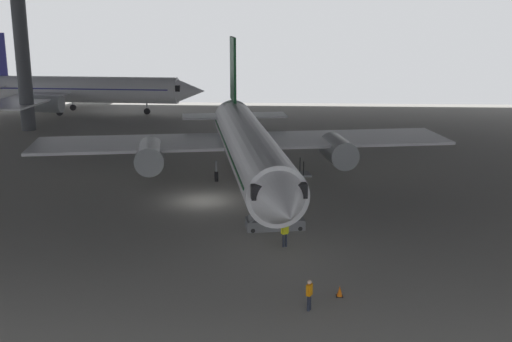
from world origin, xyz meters
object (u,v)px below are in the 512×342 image
object	(u,v)px
crew_worker_near_nose	(309,293)
airplane_distant	(79,90)
airplane_main	(248,146)
crew_worker_by_stairs	(285,232)
traffic_cone_orange	(340,291)
boarding_stairs	(276,218)

from	to	relation	value
crew_worker_near_nose	airplane_distant	bearing A→B (deg)	117.13
airplane_main	crew_worker_by_stairs	xyz separation A→B (m)	(3.12, -13.71, -2.56)
airplane_main	crew_worker_by_stairs	world-z (taller)	airplane_main
airplane_main	crew_worker_by_stairs	distance (m)	14.29
crew_worker_near_nose	traffic_cone_orange	distance (m)	2.37
airplane_distant	traffic_cone_orange	distance (m)	67.95
crew_worker_by_stairs	airplane_distant	xyz separation A→B (m)	(-30.00, 52.39, 2.47)
boarding_stairs	crew_worker_near_nose	size ratio (longest dim) A/B	2.97
crew_worker_by_stairs	traffic_cone_orange	world-z (taller)	crew_worker_by_stairs
boarding_stairs	traffic_cone_orange	bearing A→B (deg)	-71.53
boarding_stairs	crew_worker_by_stairs	bearing A→B (deg)	-79.85
airplane_main	airplane_distant	distance (m)	47.11
crew_worker_near_nose	crew_worker_by_stairs	world-z (taller)	crew_worker_by_stairs
airplane_main	crew_worker_near_nose	distance (m)	22.89
crew_worker_by_stairs	traffic_cone_orange	distance (m)	7.59
crew_worker_by_stairs	airplane_distant	bearing A→B (deg)	119.80
boarding_stairs	crew_worker_near_nose	distance (m)	12.21
crew_worker_near_nose	traffic_cone_orange	bearing A→B (deg)	44.86
crew_worker_near_nose	traffic_cone_orange	world-z (taller)	crew_worker_near_nose
airplane_main	traffic_cone_orange	xyz separation A→B (m)	(5.99, -20.70, -3.23)
airplane_distant	airplane_main	bearing A→B (deg)	-55.21
boarding_stairs	airplane_distant	size ratio (longest dim) A/B	0.13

